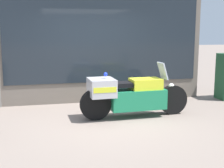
% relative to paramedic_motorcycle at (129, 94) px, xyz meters
% --- Properties ---
extents(ground_plane, '(60.00, 60.00, 0.00)m').
position_rel_paramedic_motorcycle_xyz_m(ground_plane, '(-0.55, -0.16, -0.53)').
color(ground_plane, gray).
extents(shop_building, '(6.20, 0.55, 4.06)m').
position_rel_paramedic_motorcycle_xyz_m(shop_building, '(-0.91, 1.84, 1.51)').
color(shop_building, '#6B6056').
rests_on(shop_building, ground).
extents(window_display, '(5.01, 0.30, 1.82)m').
position_rel_paramedic_motorcycle_xyz_m(window_display, '(-0.25, 1.87, -0.09)').
color(window_display, slate).
rests_on(window_display, ground).
extents(paramedic_motorcycle, '(2.52, 0.67, 1.22)m').
position_rel_paramedic_motorcycle_xyz_m(paramedic_motorcycle, '(0.00, 0.00, 0.00)').
color(paramedic_motorcycle, black).
rests_on(paramedic_motorcycle, ground).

